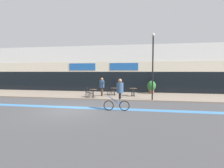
# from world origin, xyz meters

# --- Properties ---
(ground_plane) EXTENTS (120.00, 120.00, 0.00)m
(ground_plane) POSITION_xyz_m (0.00, 0.00, 0.00)
(ground_plane) COLOR #424244
(sidewalk_slab) EXTENTS (40.00, 5.50, 0.12)m
(sidewalk_slab) POSITION_xyz_m (0.00, 7.25, 0.06)
(sidewalk_slab) COLOR gray
(sidewalk_slab) RESTS_ON ground
(storefront_facade) EXTENTS (40.00, 4.06, 5.65)m
(storefront_facade) POSITION_xyz_m (0.00, 11.97, 2.81)
(storefront_facade) COLOR silver
(storefront_facade) RESTS_ON ground
(bike_lane_stripe) EXTENTS (36.00, 0.70, 0.01)m
(bike_lane_stripe) POSITION_xyz_m (0.00, 1.10, 0.00)
(bike_lane_stripe) COLOR #3D7AB7
(bike_lane_stripe) RESTS_ON ground
(bistro_table_0) EXTENTS (0.70, 0.70, 0.74)m
(bistro_table_0) POSITION_xyz_m (0.15, 5.40, 0.65)
(bistro_table_0) COLOR black
(bistro_table_0) RESTS_ON sidewalk_slab
(bistro_table_1) EXTENTS (0.73, 0.73, 0.73)m
(bistro_table_1) POSITION_xyz_m (1.84, 7.31, 0.64)
(bistro_table_1) COLOR black
(bistro_table_1) RESTS_ON sidewalk_slab
(bistro_table_2) EXTENTS (0.77, 0.77, 0.76)m
(bistro_table_2) POSITION_xyz_m (3.84, 6.96, 0.67)
(bistro_table_2) COLOR black
(bistro_table_2) RESTS_ON sidewalk_slab
(cafe_chair_0_near) EXTENTS (0.42, 0.59, 0.90)m
(cafe_chair_0_near) POSITION_xyz_m (0.15, 4.78, 0.64)
(cafe_chair_0_near) COLOR black
(cafe_chair_0_near) RESTS_ON sidewalk_slab
(cafe_chair_0_side) EXTENTS (0.60, 0.45, 0.90)m
(cafe_chair_0_side) POSITION_xyz_m (-0.48, 5.41, 0.64)
(cafe_chair_0_side) COLOR black
(cafe_chair_0_side) RESTS_ON sidewalk_slab
(cafe_chair_1_near) EXTENTS (0.41, 0.58, 0.90)m
(cafe_chair_1_near) POSITION_xyz_m (1.85, 6.68, 0.64)
(cafe_chair_1_near) COLOR black
(cafe_chair_1_near) RESTS_ON sidewalk_slab
(cafe_chair_1_side) EXTENTS (0.59, 0.44, 0.90)m
(cafe_chair_1_side) POSITION_xyz_m (1.22, 7.32, 0.64)
(cafe_chair_1_side) COLOR black
(cafe_chair_1_side) RESTS_ON sidewalk_slab
(cafe_chair_2_near) EXTENTS (0.42, 0.59, 0.90)m
(cafe_chair_2_near) POSITION_xyz_m (3.83, 6.33, 0.64)
(cafe_chair_2_near) COLOR black
(cafe_chair_2_near) RESTS_ON sidewalk_slab
(planter_pot) EXTENTS (0.94, 0.94, 1.42)m
(planter_pot) POSITION_xyz_m (5.72, 9.13, 0.89)
(planter_pot) COLOR brown
(planter_pot) RESTS_ON sidewalk_slab
(lamp_post) EXTENTS (0.26, 0.26, 5.64)m
(lamp_post) POSITION_xyz_m (5.59, 4.79, 3.35)
(lamp_post) COLOR black
(lamp_post) RESTS_ON sidewalk_slab
(cyclist_0) EXTENTS (1.70, 0.52, 2.09)m
(cyclist_0) POSITION_xyz_m (3.28, 0.64, 1.22)
(cyclist_0) COLOR black
(cyclist_0) RESTS_ON ground
(pedestrian_near_end) EXTENTS (0.48, 0.48, 1.81)m
(pedestrian_near_end) POSITION_xyz_m (0.76, 6.40, 1.20)
(pedestrian_near_end) COLOR #4C3D2D
(pedestrian_near_end) RESTS_ON sidewalk_slab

